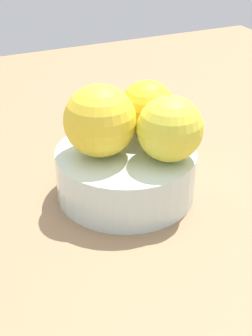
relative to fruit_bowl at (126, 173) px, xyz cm
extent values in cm
cube|color=#997551|center=(0.00, 0.00, -3.61)|extent=(110.00, 110.00, 2.00)
cylinder|color=silver|center=(0.00, 0.00, -2.21)|extent=(9.65, 9.65, 0.80)
cylinder|color=silver|center=(0.00, 0.00, 0.12)|extent=(15.57, 15.57, 5.47)
sphere|color=yellow|center=(3.90, 2.83, 6.05)|extent=(6.39, 6.39, 6.39)
sphere|color=yellow|center=(3.48, -3.30, 6.34)|extent=(6.95, 6.95, 6.95)
sphere|color=yellow|center=(-2.69, 0.66, 6.72)|extent=(7.72, 7.72, 7.72)
camera|label=1|loc=(-19.14, -42.83, 28.83)|focal=52.51mm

